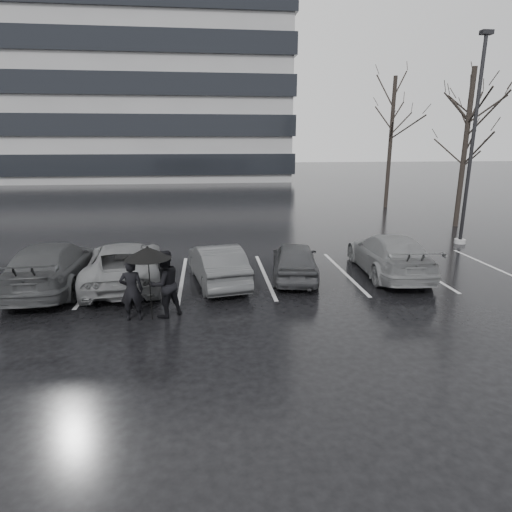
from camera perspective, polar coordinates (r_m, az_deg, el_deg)
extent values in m
plane|color=black|center=(12.27, -0.03, -6.20)|extent=(160.00, 160.00, 0.00)
cube|color=gray|center=(63.59, -27.61, 22.18)|extent=(60.00, 25.00, 28.00)
cube|color=black|center=(62.92, -26.26, 11.38)|extent=(60.60, 25.60, 2.20)
cube|color=black|center=(62.89, -26.70, 15.00)|extent=(60.60, 25.60, 2.20)
cube|color=black|center=(63.11, -27.15, 18.61)|extent=(60.60, 25.60, 2.20)
cube|color=black|center=(63.59, -27.61, 22.18)|extent=(60.60, 25.60, 2.20)
cube|color=black|center=(64.31, -28.09, 25.67)|extent=(60.60, 25.60, 2.20)
imported|color=black|center=(14.29, 5.22, -0.55)|extent=(2.01, 3.81, 1.23)
imported|color=#29292B|center=(13.77, -5.18, -1.06)|extent=(2.01, 4.05, 1.28)
imported|color=#505052|center=(14.27, -17.17, -0.95)|extent=(2.72, 5.06, 1.35)
imported|color=black|center=(14.66, -25.49, -1.15)|extent=(2.21, 5.06, 1.45)
imported|color=#505052|center=(15.37, 17.32, 0.23)|extent=(2.25, 4.88, 1.38)
imported|color=black|center=(11.31, -16.25, -4.40)|extent=(0.60, 0.41, 1.60)
imported|color=black|center=(11.32, -12.09, -3.65)|extent=(1.09, 1.04, 1.77)
cylinder|color=black|center=(11.16, -13.93, -4.27)|extent=(0.03, 0.03, 1.68)
cone|color=black|center=(10.89, -14.24, 0.44)|extent=(1.16, 1.16, 0.29)
sphere|color=black|center=(10.86, -14.29, 1.19)|extent=(0.05, 0.05, 0.05)
cylinder|color=gray|center=(21.27, 25.54, 1.79)|extent=(0.48, 0.48, 0.19)
cylinder|color=black|center=(20.82, 26.87, 13.07)|extent=(0.15, 0.15, 8.57)
cube|color=black|center=(21.22, 28.39, 24.76)|extent=(0.48, 0.29, 0.17)
cube|color=#B8B8BB|center=(15.95, -30.32, -3.25)|extent=(0.12, 5.00, 0.00)
cube|color=#B8B8BB|center=(15.03, -20.51, -3.13)|extent=(0.12, 5.00, 0.00)
cube|color=#B8B8BB|center=(14.59, -9.78, -2.90)|extent=(0.12, 5.00, 0.00)
cube|color=#B8B8BB|center=(14.68, 1.20, -2.56)|extent=(0.12, 5.00, 0.00)
cube|color=#B8B8BB|center=(15.30, 11.66, -2.15)|extent=(0.12, 5.00, 0.00)
cube|color=#B8B8BB|center=(16.37, 21.02, -1.72)|extent=(0.12, 5.00, 0.00)
cube|color=#B8B8BB|center=(17.83, 29.04, -1.31)|extent=(0.12, 5.00, 0.00)
cylinder|color=black|center=(25.16, 26.06, 12.60)|extent=(0.26, 0.26, 8.00)
cylinder|color=black|center=(29.89, 25.99, 11.81)|extent=(0.26, 0.26, 7.00)
cylinder|color=black|center=(30.91, 17.47, 14.07)|extent=(0.26, 0.26, 8.50)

